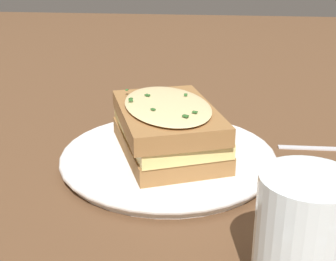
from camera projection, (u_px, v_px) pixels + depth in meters
ground_plane at (147, 163)px, 0.55m from camera, size 2.40×2.40×0.00m
dinner_plate at (168, 158)px, 0.54m from camera, size 0.25×0.25×0.02m
sandwich at (168, 128)px, 0.53m from camera, size 0.15×0.18×0.06m
water_glass at (303, 236)px, 0.33m from camera, size 0.07×0.07×0.09m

